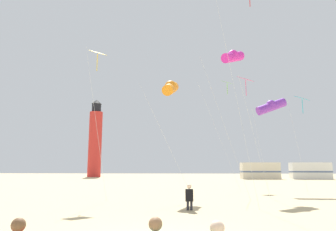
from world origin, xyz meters
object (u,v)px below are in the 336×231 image
(kite_diamond_gold, at_px, (97,58))
(kite_diamond_rainbow, at_px, (246,83))
(kite_tube_orange, at_px, (171,88))
(kite_tube_violet, at_px, (271,106))
(kite_flyer_standing, at_px, (189,197))
(kite_tube_magenta, at_px, (233,57))
(lighthouse_distant, at_px, (95,140))
(rv_van_white, at_px, (310,171))
(kite_diamond_cyan, at_px, (302,101))
(kite_diamond_lime, at_px, (226,87))
(rv_van_cream, at_px, (260,171))

(kite_diamond_gold, relative_size, kite_diamond_rainbow, 1.12)
(kite_diamond_gold, height_order, kite_tube_orange, kite_diamond_gold)
(kite_tube_orange, height_order, kite_diamond_rainbow, kite_diamond_rainbow)
(kite_tube_violet, bearing_deg, kite_diamond_gold, -152.54)
(kite_flyer_standing, height_order, kite_tube_magenta, kite_tube_magenta)
(lighthouse_distant, bearing_deg, rv_van_white, -15.07)
(kite_diamond_cyan, distance_m, rv_van_white, 33.11)
(kite_diamond_lime, bearing_deg, lighthouse_distant, 123.57)
(kite_diamond_gold, bearing_deg, kite_tube_violet, 27.46)
(kite_diamond_cyan, bearing_deg, kite_diamond_gold, -158.47)
(kite_tube_magenta, height_order, kite_diamond_rainbow, kite_tube_magenta)
(lighthouse_distant, xyz_separation_m, rv_van_white, (40.64, -10.94, -6.45))
(kite_diamond_lime, relative_size, kite_diamond_cyan, 1.40)
(kite_flyer_standing, xyz_separation_m, rv_van_cream, (12.22, 40.32, 0.78))
(kite_diamond_cyan, xyz_separation_m, lighthouse_distant, (-28.83, 41.38, 0.92))
(kite_tube_magenta, bearing_deg, kite_diamond_rainbow, -33.02)
(kite_tube_violet, height_order, kite_tube_magenta, kite_tube_magenta)
(kite_diamond_rainbow, bearing_deg, kite_tube_violet, 52.56)
(kite_flyer_standing, height_order, rv_van_white, rv_van_white)
(lighthouse_distant, bearing_deg, kite_diamond_cyan, -55.14)
(kite_tube_orange, height_order, rv_van_cream, kite_tube_orange)
(lighthouse_distant, bearing_deg, kite_diamond_lime, -56.43)
(kite_flyer_standing, xyz_separation_m, kite_diamond_cyan, (8.75, 9.78, 6.30))
(kite_tube_orange, distance_m, kite_diamond_lime, 11.20)
(kite_diamond_rainbow, distance_m, lighthouse_distant, 50.19)
(kite_tube_violet, bearing_deg, rv_van_white, 64.87)
(rv_van_white, bearing_deg, kite_flyer_standing, -115.79)
(kite_tube_magenta, height_order, lighthouse_distant, lighthouse_distant)
(kite_flyer_standing, height_order, lighthouse_distant, lighthouse_distant)
(rv_van_cream, bearing_deg, kite_tube_orange, -114.50)
(kite_tube_violet, height_order, rv_van_white, kite_tube_violet)
(kite_tube_magenta, bearing_deg, lighthouse_distant, 118.27)
(kite_diamond_cyan, distance_m, lighthouse_distant, 50.44)
(kite_diamond_gold, xyz_separation_m, kite_tube_violet, (12.25, 6.37, -1.96))
(kite_diamond_lime, bearing_deg, rv_van_white, 56.04)
(kite_diamond_lime, relative_size, rv_van_cream, 1.57)
(kite_tube_orange, relative_size, kite_diamond_rainbow, 0.94)
(kite_flyer_standing, bearing_deg, kite_tube_orange, -77.22)
(kite_diamond_lime, distance_m, lighthouse_distant, 43.13)
(kite_tube_magenta, height_order, rv_van_cream, kite_tube_magenta)
(kite_flyer_standing, relative_size, lighthouse_distant, 0.07)
(kite_tube_violet, xyz_separation_m, kite_tube_magenta, (-3.29, -2.81, 3.17))
(kite_diamond_gold, distance_m, kite_diamond_lime, 14.62)
(kite_tube_violet, bearing_deg, kite_diamond_cyan, -17.73)
(kite_diamond_cyan, xyz_separation_m, kite_tube_violet, (-2.15, 0.69, -0.21))
(kite_flyer_standing, distance_m, kite_diamond_cyan, 14.55)
(kite_tube_violet, relative_size, lighthouse_distant, 0.44)
(kite_flyer_standing, height_order, kite_tube_violet, kite_tube_violet)
(kite_diamond_cyan, bearing_deg, rv_van_cream, 83.50)
(kite_diamond_cyan, height_order, kite_tube_magenta, kite_tube_magenta)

